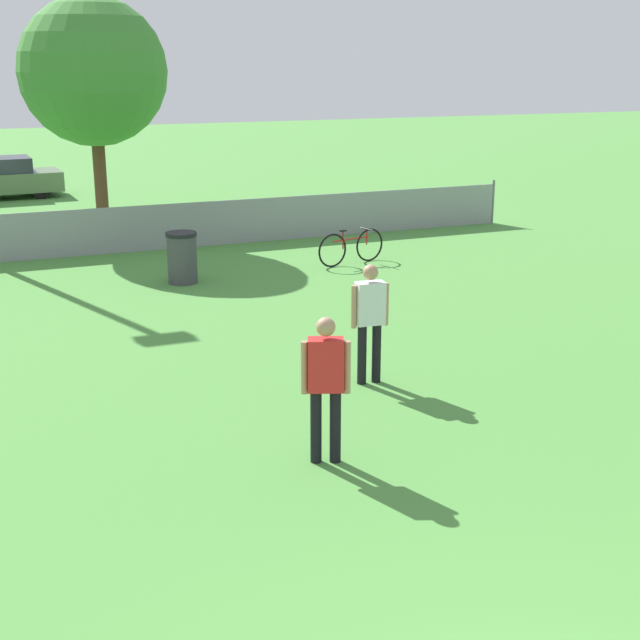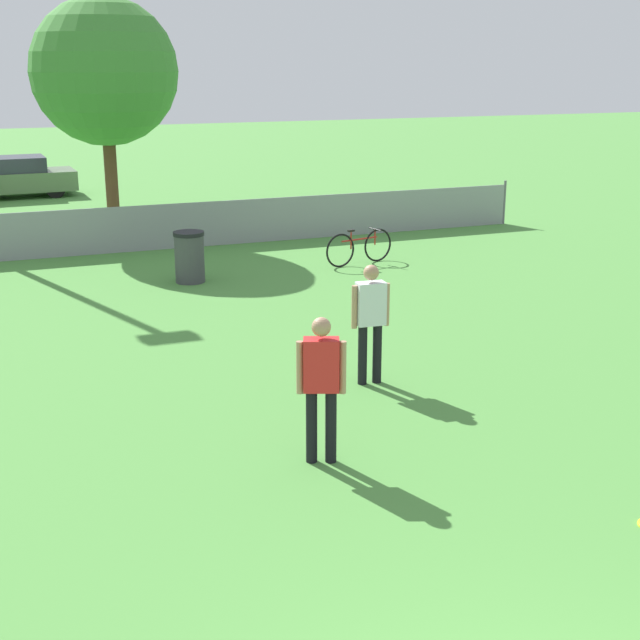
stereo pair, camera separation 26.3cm
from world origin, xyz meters
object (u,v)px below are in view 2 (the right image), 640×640
(trash_bin, at_px, (190,257))
(parked_car_olive, at_px, (13,177))
(bicycle_sideline, at_px, (359,247))
(tree_near_pole, at_px, (104,72))
(player_receiver_white, at_px, (370,315))
(player_thrower_red, at_px, (321,379))

(trash_bin, relative_size, parked_car_olive, 0.26)
(bicycle_sideline, relative_size, trash_bin, 1.68)
(tree_near_pole, height_order, bicycle_sideline, tree_near_pole)
(parked_car_olive, bearing_deg, player_receiver_white, -82.13)
(player_thrower_red, bearing_deg, trash_bin, 107.31)
(player_receiver_white, distance_m, parked_car_olive, 20.91)
(trash_bin, bearing_deg, parked_car_olive, 101.35)
(player_thrower_red, xyz_separation_m, player_receiver_white, (1.58, 2.16, 0.00))
(player_thrower_red, distance_m, parked_car_olive, 22.83)
(bicycle_sideline, xyz_separation_m, trash_bin, (-3.94, -0.23, 0.14))
(player_thrower_red, relative_size, parked_car_olive, 0.43)
(tree_near_pole, relative_size, parked_car_olive, 1.48)
(player_receiver_white, relative_size, bicycle_sideline, 0.98)
(player_thrower_red, height_order, bicycle_sideline, player_thrower_red)
(player_thrower_red, distance_m, trash_bin, 9.03)
(parked_car_olive, bearing_deg, trash_bin, -81.14)
(tree_near_pole, xyz_separation_m, trash_bin, (0.74, -5.28, -3.61))
(tree_near_pole, xyz_separation_m, player_thrower_red, (0.16, -14.28, -3.14))
(tree_near_pole, relative_size, trash_bin, 5.63)
(tree_near_pole, height_order, trash_bin, tree_near_pole)
(player_receiver_white, height_order, trash_bin, player_receiver_white)
(tree_near_pole, xyz_separation_m, player_receiver_white, (1.74, -12.12, -3.14))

